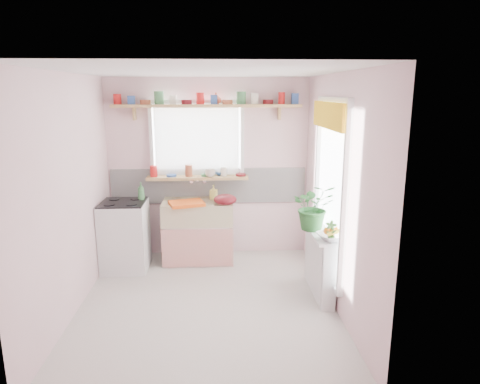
{
  "coord_description": "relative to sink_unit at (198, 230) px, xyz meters",
  "views": [
    {
      "loc": [
        0.14,
        -4.36,
        2.3
      ],
      "look_at": [
        0.39,
        0.55,
        1.15
      ],
      "focal_mm": 32.0,
      "sensor_mm": 36.0,
      "label": 1
    }
  ],
  "objects": [
    {
      "name": "shelf_vase",
      "position": [
        0.27,
        0.24,
        1.78
      ],
      "size": [
        0.17,
        0.17,
        0.15
      ],
      "primitive_type": "imported",
      "rotation": [
        0.0,
        0.0,
        0.19
      ],
      "color": "#B54E37",
      "rests_on": "pine_shelf"
    },
    {
      "name": "cooker",
      "position": [
        -0.95,
        -0.24,
        0.03
      ],
      "size": [
        0.58,
        0.58,
        0.93
      ],
      "color": "white",
      "rests_on": "ground"
    },
    {
      "name": "colander",
      "position": [
        0.37,
        -0.19,
        0.49
      ],
      "size": [
        0.33,
        0.33,
        0.14
      ],
      "primitive_type": "ellipsoid",
      "rotation": [
        0.0,
        0.0,
        -0.1
      ],
      "color": "#5D1017",
      "rests_on": "sink_unit"
    },
    {
      "name": "sill_crockery",
      "position": [
        -0.05,
        0.19,
        0.78
      ],
      "size": [
        1.35,
        0.11,
        0.12
      ],
      "color": "red",
      "rests_on": "windowsill"
    },
    {
      "name": "cooker_bottle",
      "position": [
        -0.73,
        -0.13,
        0.6
      ],
      "size": [
        0.11,
        0.11,
        0.23
      ],
      "primitive_type": "imported",
      "rotation": [
        0.0,
        0.0,
        0.23
      ],
      "color": "#44894C",
      "rests_on": "cooker"
    },
    {
      "name": "fruit",
      "position": [
        1.49,
        -1.43,
        0.44
      ],
      "size": [
        0.2,
        0.14,
        0.1
      ],
      "color": "orange",
      "rests_on": "fruit_bowl"
    },
    {
      "name": "windowsill",
      "position": [
        -0.0,
        0.19,
        0.71
      ],
      "size": [
        1.4,
        0.22,
        0.04
      ],
      "primitive_type": "cube",
      "color": "tan",
      "rests_on": "room"
    },
    {
      "name": "herb_pot",
      "position": [
        1.45,
        -1.49,
        0.46
      ],
      "size": [
        0.14,
        0.12,
        0.23
      ],
      "primitive_type": "imported",
      "rotation": [
        0.0,
        0.0,
        -0.3
      ],
      "color": "#346127",
      "rests_on": "radiator_ledge"
    },
    {
      "name": "sill_bowl",
      "position": [
        0.32,
        0.25,
        0.76
      ],
      "size": [
        0.18,
        0.18,
        0.06
      ],
      "primitive_type": "imported",
      "rotation": [
        0.0,
        0.0,
        -0.04
      ],
      "color": "#2E5896",
      "rests_on": "windowsill"
    },
    {
      "name": "shelf_crockery",
      "position": [
        0.15,
        0.18,
        1.76
      ],
      "size": [
        2.47,
        0.11,
        0.12
      ],
      "color": "red",
      "rests_on": "pine_shelf"
    },
    {
      "name": "fruit_bowl",
      "position": [
        1.48,
        -1.43,
        0.38
      ],
      "size": [
        0.38,
        0.38,
        0.07
      ],
      "primitive_type": "imported",
      "rotation": [
        0.0,
        0.0,
        0.32
      ],
      "color": "silver",
      "rests_on": "radiator_ledge"
    },
    {
      "name": "radiator_ledge",
      "position": [
        1.45,
        -1.09,
        -0.03
      ],
      "size": [
        0.22,
        0.95,
        0.78
      ],
      "color": "white",
      "rests_on": "ground"
    },
    {
      "name": "jade_plant",
      "position": [
        1.36,
        -1.06,
        0.61
      ],
      "size": [
        0.5,
        0.44,
        0.54
      ],
      "primitive_type": "imported",
      "rotation": [
        0.0,
        0.0,
        -0.03
      ],
      "color": "#28652B",
      "rests_on": "radiator_ledge"
    },
    {
      "name": "soap_bottle_sink",
      "position": [
        0.22,
        0.11,
        0.52
      ],
      "size": [
        0.11,
        0.12,
        0.2
      ],
      "primitive_type": "imported",
      "rotation": [
        0.0,
        0.0,
        -0.32
      ],
      "color": "#DAD061",
      "rests_on": "sink_unit"
    },
    {
      "name": "sill_cup",
      "position": [
        0.18,
        0.13,
        0.78
      ],
      "size": [
        0.14,
        0.14,
        0.11
      ],
      "primitive_type": "imported",
      "rotation": [
        0.0,
        0.0,
        -0.01
      ],
      "color": "beige",
      "rests_on": "windowsill"
    },
    {
      "name": "sink_unit",
      "position": [
        0.0,
        0.0,
        0.0
      ],
      "size": [
        0.95,
        0.65,
        1.11
      ],
      "color": "white",
      "rests_on": "ground"
    },
    {
      "name": "room",
      "position": [
        0.81,
        -0.43,
        0.94
      ],
      "size": [
        3.2,
        3.2,
        3.2
      ],
      "color": "beige",
      "rests_on": "ground"
    },
    {
      "name": "pine_shelf",
      "position": [
        0.15,
        0.18,
        1.69
      ],
      "size": [
        2.52,
        0.24,
        0.04
      ],
      "primitive_type": "cube",
      "color": "tan",
      "rests_on": "room"
    },
    {
      "name": "dish_tray",
      "position": [
        -0.13,
        -0.19,
        0.44
      ],
      "size": [
        0.51,
        0.44,
        0.04
      ],
      "primitive_type": "cube",
      "rotation": [
        0.0,
        0.0,
        0.3
      ],
      "color": "#FE5F16",
      "rests_on": "sink_unit"
    }
  ]
}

